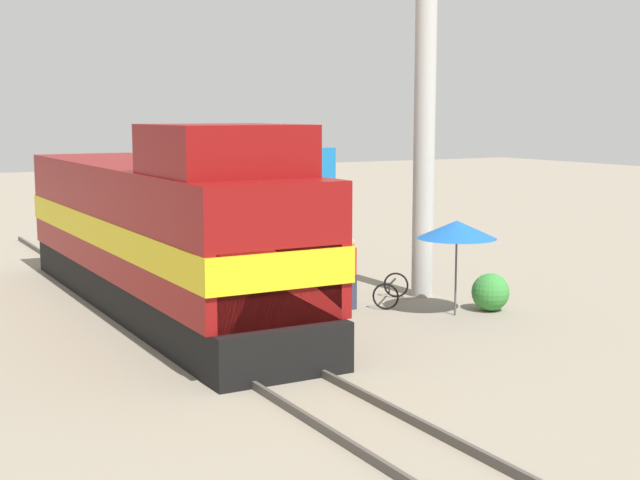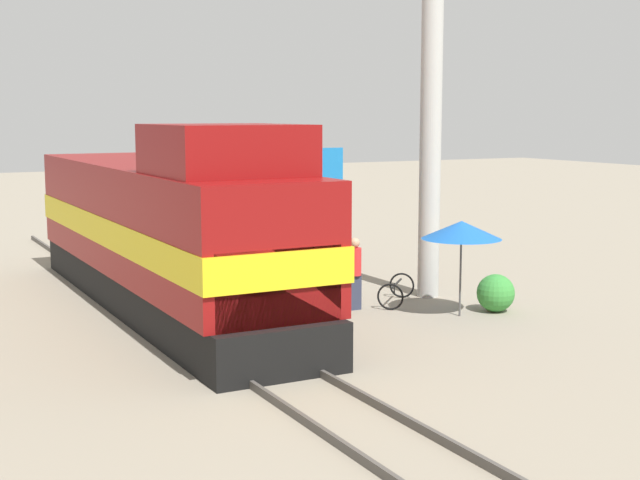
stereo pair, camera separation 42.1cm
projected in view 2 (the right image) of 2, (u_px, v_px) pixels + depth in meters
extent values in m
plane|color=gray|center=(213.00, 337.00, 19.70)|extent=(120.00, 120.00, 0.00)
cube|color=#4C4742|center=(181.00, 338.00, 19.36)|extent=(0.08, 35.70, 0.15)
cube|color=#4C4742|center=(242.00, 330.00, 20.02)|extent=(0.08, 35.70, 0.15)
cube|color=black|center=(163.00, 288.00, 22.66)|extent=(2.78, 14.58, 0.99)
cube|color=maroon|center=(162.00, 217.00, 22.40)|extent=(3.02, 14.00, 2.66)
cube|color=yellow|center=(162.00, 228.00, 22.44)|extent=(3.06, 14.14, 0.70)
cube|color=yellow|center=(258.00, 279.00, 17.25)|extent=(2.57, 2.04, 1.46)
cube|color=maroon|center=(225.00, 150.00, 18.31)|extent=(2.84, 3.21, 1.04)
cylinder|color=#B2B2AD|center=(431.00, 83.00, 23.31)|extent=(0.57, 0.57, 11.42)
cylinder|color=#4C4C4C|center=(461.00, 271.00, 21.59)|extent=(0.05, 0.05, 2.23)
cone|color=#1959B2|center=(461.00, 230.00, 21.45)|extent=(1.94, 1.94, 0.44)
cube|color=#595959|center=(313.00, 245.00, 25.54)|extent=(0.12, 0.12, 2.35)
cube|color=#1972BF|center=(313.00, 176.00, 25.27)|extent=(1.91, 0.08, 1.59)
sphere|color=#388C38|center=(496.00, 293.00, 22.16)|extent=(0.95, 0.95, 0.95)
cube|color=#2D3347|center=(354.00, 292.00, 22.43)|extent=(0.30, 0.20, 0.88)
cylinder|color=red|center=(355.00, 262.00, 22.31)|extent=(0.34, 0.34, 0.69)
sphere|color=tan|center=(355.00, 243.00, 22.25)|extent=(0.26, 0.26, 0.26)
torus|color=black|center=(390.00, 297.00, 22.37)|extent=(0.53, 0.50, 0.68)
torus|color=black|center=(402.00, 285.00, 23.86)|extent=(0.53, 0.50, 0.68)
cube|color=black|center=(396.00, 283.00, 23.09)|extent=(0.95, 0.99, 0.04)
cylinder|color=black|center=(394.00, 288.00, 22.84)|extent=(0.04, 0.04, 0.28)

